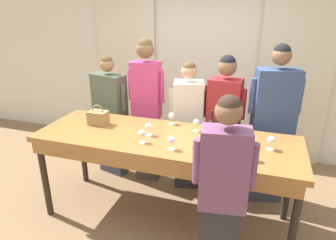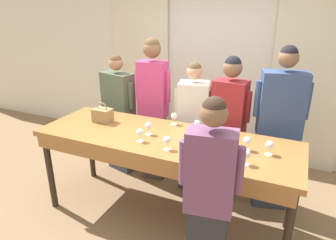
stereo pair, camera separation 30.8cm
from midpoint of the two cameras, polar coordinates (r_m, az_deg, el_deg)
The scene contains 23 objects.
ground_plane at distance 3.58m, azimuth -3.04°, elevation -17.85°, with size 18.00×18.00×0.00m, color #846647.
wall_back at distance 4.70m, azimuth 5.12°, elevation 10.62°, with size 12.00×0.06×2.80m.
curtain_panel_left at distance 5.09m, azimuth -9.66°, elevation 10.59°, with size 1.00×0.03×2.69m.
curtain_panel_right at distance 4.54m, azimuth 21.20°, elevation 8.19°, with size 1.00×0.03×2.69m.
tasting_bar at distance 3.07m, azimuth -3.53°, elevation -4.94°, with size 2.70×0.89×0.99m.
wine_bottle at distance 2.96m, azimuth 5.27°, elevation -1.79°, with size 0.08×0.08×0.31m.
handbag at distance 3.46m, azimuth -15.65°, elevation 0.43°, with size 0.21×0.15×0.23m.
wine_glass_front_left at distance 3.03m, azimuth 7.00°, elevation -1.71°, with size 0.07×0.07×0.13m.
wine_glass_front_mid at distance 3.07m, azimuth -6.60°, elevation -1.36°, with size 0.07×0.07×0.13m.
wine_glass_front_right at distance 3.34m, azimuth -1.95°, elevation 0.66°, with size 0.07×0.07×0.13m.
wine_glass_center_left at distance 2.62m, azimuth 12.52°, elevation -5.84°, with size 0.07×0.07×0.13m.
wine_glass_center_mid at distance 2.91m, azimuth -8.00°, elevation -2.69°, with size 0.07×0.07×0.13m.
wine_glass_center_right at distance 2.88m, azimuth 12.27°, elevation -3.32°, with size 0.07×0.07×0.13m.
wine_glass_back_left at distance 2.75m, azimuth -2.56°, elevation -3.96°, with size 0.07×0.07×0.13m.
wine_glass_back_mid at distance 3.15m, azimuth 2.65°, elevation -0.61°, with size 0.07×0.07×0.13m.
wine_glass_back_right at distance 2.86m, azimuth 16.19°, elevation -3.83°, with size 0.07×0.07×0.13m.
pen at distance 2.77m, azimuth 2.55°, elevation -5.81°, with size 0.14×0.07×0.01m.
guest_olive_jacket at distance 4.14m, azimuth -12.98°, elevation 0.64°, with size 0.57×0.32×1.66m.
guest_pink_top at distance 3.84m, azimuth -6.37°, elevation 2.15°, with size 0.47×0.24×1.89m.
guest_cream_sweater at distance 3.73m, azimuth 1.41°, elevation -1.27°, with size 0.47×0.36×1.64m.
guest_striped_shirt at distance 3.61m, azimuth 8.08°, elevation -1.05°, with size 0.49×0.29×1.74m.
guest_navy_coat at distance 3.55m, azimuth 16.90°, elevation -1.19°, with size 0.57×0.35×1.88m.
host_pouring at distance 2.35m, azimuth 6.48°, elevation -14.49°, with size 0.47×0.26×1.69m.
Camera 1 is at (0.89, -2.64, 2.25)m, focal length 32.00 mm.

